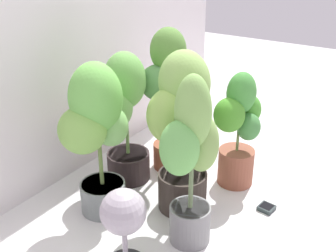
% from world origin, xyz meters
% --- Properties ---
extents(ground_plane, '(8.00, 8.00, 0.00)m').
position_xyz_m(ground_plane, '(0.00, 0.00, 0.00)').
color(ground_plane, silver).
rests_on(ground_plane, ground).
extents(mylar_back_wall, '(3.20, 0.01, 2.00)m').
position_xyz_m(mylar_back_wall, '(0.00, 0.86, 1.00)').
color(mylar_back_wall, silver).
rests_on(mylar_back_wall, ground).
extents(potted_plant_back_left, '(0.40, 0.36, 0.83)m').
position_xyz_m(potted_plant_back_left, '(-0.31, 0.43, 0.49)').
color(potted_plant_back_left, slate).
rests_on(potted_plant_back_left, ground).
extents(potted_plant_back_center, '(0.40, 0.34, 0.80)m').
position_xyz_m(potted_plant_back_center, '(0.01, 0.52, 0.44)').
color(potted_plant_back_center, '#2A1F20').
rests_on(potted_plant_back_center, ground).
extents(potted_plant_front_right, '(0.35, 0.29, 0.70)m').
position_xyz_m(potted_plant_front_right, '(0.34, -0.06, 0.36)').
color(potted_plant_front_right, brown).
rests_on(potted_plant_front_right, ground).
extents(potted_plant_center, '(0.38, 0.33, 0.88)m').
position_xyz_m(potted_plant_center, '(-0.06, 0.09, 0.49)').
color(potted_plant_center, '#2F2721').
rests_on(potted_plant_center, ground).
extents(potted_plant_back_right, '(0.34, 0.30, 0.90)m').
position_xyz_m(potted_plant_back_right, '(0.26, 0.39, 0.55)').
color(potted_plant_back_right, brown).
rests_on(potted_plant_back_right, ground).
extents(potted_plant_front_left, '(0.37, 0.27, 0.85)m').
position_xyz_m(potted_plant_front_left, '(-0.26, -0.09, 0.46)').
color(potted_plant_front_left, gray).
rests_on(potted_plant_front_left, ground).
extents(hygrometer_box, '(0.09, 0.09, 0.03)m').
position_xyz_m(hygrometer_box, '(0.19, -0.32, 0.01)').
color(hygrometer_box, '#2B3637').
rests_on(hygrometer_box, ground).
extents(floor_fan, '(0.26, 0.26, 0.41)m').
position_xyz_m(floor_fan, '(-0.57, 0.05, 0.28)').
color(floor_fan, '#252328').
rests_on(floor_fan, ground).
extents(nutrient_bottle, '(0.09, 0.09, 0.20)m').
position_xyz_m(nutrient_bottle, '(0.59, 0.28, 0.09)').
color(nutrient_bottle, '#BB5F1E').
rests_on(nutrient_bottle, ground).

